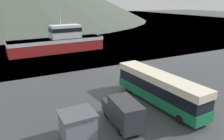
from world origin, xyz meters
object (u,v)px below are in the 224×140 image
(tour_bus, at_px, (159,87))
(fishing_boat, at_px, (59,42))
(storage_bin, at_px, (177,86))
(delivery_van, at_px, (123,112))
(dock_kiosk, at_px, (78,125))

(tour_bus, xyz_separation_m, fishing_boat, (-3.10, 30.68, 0.30))
(tour_bus, xyz_separation_m, storage_bin, (4.40, 1.71, -1.21))
(tour_bus, height_order, fishing_boat, fishing_boat)
(fishing_boat, distance_m, storage_bin, 29.96)
(fishing_boat, bearing_deg, storage_bin, -167.77)
(storage_bin, bearing_deg, delivery_van, -159.76)
(delivery_van, xyz_separation_m, storage_bin, (10.07, 3.71, -0.65))
(delivery_van, relative_size, dock_kiosk, 1.93)
(tour_bus, height_order, delivery_van, tour_bus)
(tour_bus, distance_m, delivery_van, 6.04)
(tour_bus, bearing_deg, delivery_van, -163.95)
(storage_bin, relative_size, dock_kiosk, 0.49)
(fishing_boat, xyz_separation_m, dock_kiosk, (-6.87, -32.66, -1.04))
(tour_bus, relative_size, storage_bin, 8.70)
(storage_bin, bearing_deg, dock_kiosk, -165.60)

